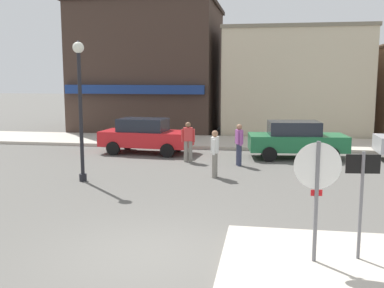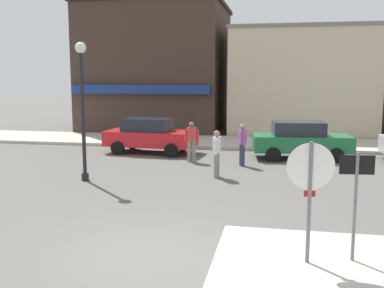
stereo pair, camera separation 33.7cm
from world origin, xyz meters
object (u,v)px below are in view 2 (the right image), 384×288
at_px(parked_car_second, 301,140).
at_px(pedestrian_crossing_near, 217,152).
at_px(stop_sign, 310,187).
at_px(lamp_post, 82,90).
at_px(pedestrian_crossing_far, 192,140).
at_px(pedestrian_kerb_side, 242,144).
at_px(one_way_sign, 355,196).
at_px(parked_car_nearest, 150,135).

relative_size(parked_car_second, pedestrian_crossing_near, 2.59).
height_order(stop_sign, lamp_post, lamp_post).
distance_m(parked_car_second, pedestrian_crossing_near, 5.13).
xyz_separation_m(lamp_post, parked_car_second, (7.16, 5.46, -2.15)).
bearing_deg(pedestrian_crossing_far, pedestrian_kerb_side, -12.62).
bearing_deg(pedestrian_crossing_near, lamp_post, -163.22).
xyz_separation_m(stop_sign, lamp_post, (-6.79, 5.80, 1.44)).
distance_m(lamp_post, pedestrian_kerb_side, 6.34).
xyz_separation_m(stop_sign, pedestrian_crossing_near, (-2.58, 7.07, -0.65)).
distance_m(stop_sign, pedestrian_kerb_side, 9.46).
bearing_deg(lamp_post, one_way_sign, -36.23).
height_order(pedestrian_crossing_far, pedestrian_kerb_side, same).
distance_m(pedestrian_crossing_near, pedestrian_crossing_far, 2.98).
bearing_deg(stop_sign, one_way_sign, 16.86).
xyz_separation_m(one_way_sign, lamp_post, (-7.59, 5.56, 1.63)).
xyz_separation_m(parked_car_second, pedestrian_kerb_side, (-2.27, -2.01, 0.06)).
height_order(parked_car_nearest, pedestrian_crossing_far, pedestrian_crossing_far).
xyz_separation_m(lamp_post, pedestrian_crossing_near, (4.21, 1.27, -2.09)).
height_order(stop_sign, pedestrian_crossing_far, stop_sign).
bearing_deg(pedestrian_crossing_far, lamp_post, -125.87).
height_order(lamp_post, pedestrian_crossing_near, lamp_post).
height_order(parked_car_nearest, pedestrian_crossing_near, pedestrian_crossing_near).
bearing_deg(parked_car_second, pedestrian_crossing_near, -125.22).
xyz_separation_m(one_way_sign, pedestrian_kerb_side, (-2.69, 9.01, -0.46)).
bearing_deg(pedestrian_crossing_far, parked_car_second, 19.61).
xyz_separation_m(one_way_sign, parked_car_second, (-0.42, 11.02, -0.52)).
distance_m(parked_car_nearest, pedestrian_crossing_far, 2.84).
xyz_separation_m(lamp_post, pedestrian_crossing_far, (2.83, 3.91, -2.09)).
bearing_deg(pedestrian_kerb_side, pedestrian_crossing_far, 167.38).
height_order(lamp_post, pedestrian_crossing_far, lamp_post).
relative_size(parked_car_nearest, pedestrian_crossing_far, 2.56).
distance_m(stop_sign, lamp_post, 9.05).
distance_m(pedestrian_crossing_far, pedestrian_kerb_side, 2.12).
bearing_deg(lamp_post, parked_car_nearest, 84.07).
height_order(one_way_sign, parked_car_second, one_way_sign).
distance_m(one_way_sign, parked_car_second, 11.04).
xyz_separation_m(pedestrian_crossing_far, pedestrian_kerb_side, (2.07, -0.46, 0.00)).
bearing_deg(stop_sign, pedestrian_kerb_side, 101.59).
bearing_deg(pedestrian_kerb_side, parked_car_second, 41.52).
bearing_deg(pedestrian_kerb_side, pedestrian_crossing_near, -107.50).
distance_m(one_way_sign, parked_car_nearest, 13.23).
bearing_deg(pedestrian_crossing_far, stop_sign, -67.79).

